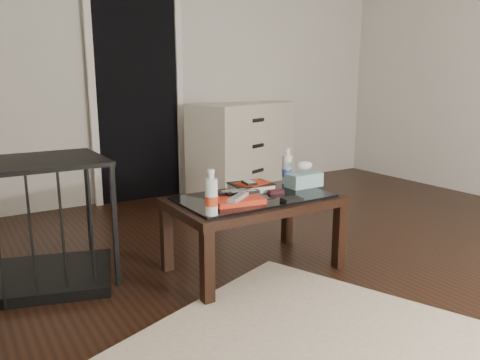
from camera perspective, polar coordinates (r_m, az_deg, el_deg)
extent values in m
plane|color=black|center=(2.87, 14.22, -11.70)|extent=(5.00, 5.00, 0.00)
plane|color=beige|center=(4.70, -8.04, 14.67)|extent=(5.00, 0.00, 5.00)
cube|color=black|center=(4.52, -12.45, 10.16)|extent=(0.80, 0.05, 2.00)
cube|color=silver|center=(4.37, -17.56, 9.81)|extent=(0.06, 0.04, 2.04)
cube|color=silver|center=(4.66, -7.38, 10.40)|extent=(0.06, 0.04, 2.04)
cube|color=black|center=(2.45, -4.03, -10.61)|extent=(0.06, 0.06, 0.40)
cube|color=black|center=(2.96, 11.99, -6.70)|extent=(0.06, 0.06, 0.40)
cube|color=black|center=(2.88, -8.94, -7.08)|extent=(0.06, 0.06, 0.40)
cube|color=black|center=(3.33, 5.78, -4.31)|extent=(0.06, 0.06, 0.40)
cube|color=black|center=(2.81, 1.69, -2.67)|extent=(1.00, 0.60, 0.05)
cube|color=black|center=(2.80, 1.70, -2.06)|extent=(0.90, 0.50, 0.01)
cube|color=beige|center=(4.81, 0.36, 3.98)|extent=(1.30, 0.89, 0.90)
cylinder|color=black|center=(4.63, 2.09, 1.12)|extent=(0.18, 0.10, 0.04)
cylinder|color=black|center=(4.59, 2.11, 4.19)|extent=(0.18, 0.10, 0.04)
cylinder|color=black|center=(4.56, 2.14, 7.30)|extent=(0.18, 0.10, 0.04)
cube|color=black|center=(2.98, -24.35, -10.95)|extent=(1.03, 0.83, 0.06)
cube|color=black|center=(2.80, -25.57, 1.82)|extent=(1.03, 0.83, 0.02)
cube|color=black|center=(2.69, -14.99, -5.44)|extent=(0.03, 0.03, 0.70)
cube|color=black|center=(3.21, -17.98, -2.73)|extent=(0.03, 0.03, 0.70)
cube|color=red|center=(2.65, -0.43, -2.43)|extent=(0.31, 0.25, 0.03)
cube|color=#9F9FA3|center=(2.61, -0.24, -2.08)|extent=(0.19, 0.16, 0.02)
cube|color=black|center=(2.71, 0.34, -1.49)|extent=(0.21, 0.08, 0.02)
cube|color=black|center=(2.72, -0.74, -1.44)|extent=(0.20, 0.07, 0.02)
cube|color=black|center=(2.92, 1.33, -0.84)|extent=(0.27, 0.22, 0.05)
cube|color=red|center=(2.91, 1.31, -0.36)|extent=(0.21, 0.16, 0.01)
cube|color=black|center=(2.88, 1.14, -0.30)|extent=(0.08, 0.11, 0.02)
cube|color=black|center=(2.86, 4.41, -1.43)|extent=(0.10, 0.07, 0.02)
cube|color=black|center=(2.69, 6.35, -2.36)|extent=(0.12, 0.08, 0.02)
cylinder|color=silver|center=(2.39, -3.52, -1.52)|extent=(0.08, 0.08, 0.24)
cylinder|color=silver|center=(3.11, 5.78, 1.70)|extent=(0.07, 0.07, 0.24)
cube|color=teal|center=(3.05, 7.80, 0.01)|extent=(0.23, 0.12, 0.09)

